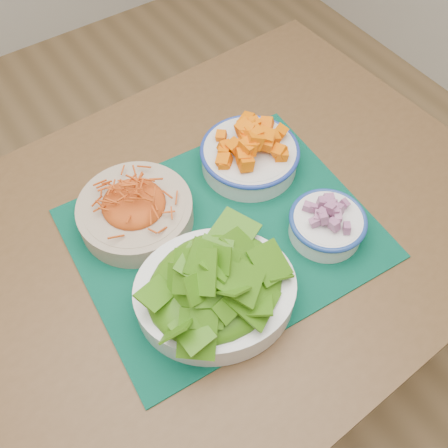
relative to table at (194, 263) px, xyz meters
name	(u,v)px	position (x,y,z in m)	size (l,w,h in m)	color
ground	(201,400)	(-0.07, -0.08, -0.66)	(4.00, 4.00, 0.00)	#A37D4F
table	(194,263)	(0.00, 0.00, 0.00)	(1.37, 0.94, 0.75)	brown
placemat	(224,233)	(0.06, -0.02, 0.09)	(0.57, 0.46, 0.00)	#013124
carrot_bowl	(135,207)	(-0.07, 0.10, 0.13)	(0.30, 0.30, 0.09)	tan
squash_bowl	(250,150)	(0.21, 0.10, 0.14)	(0.23, 0.23, 0.11)	silver
lettuce_bowl	(215,285)	(-0.04, -0.14, 0.16)	(0.36, 0.34, 0.14)	white
onion_bowl	(327,222)	(0.23, -0.14, 0.13)	(0.18, 0.18, 0.08)	white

